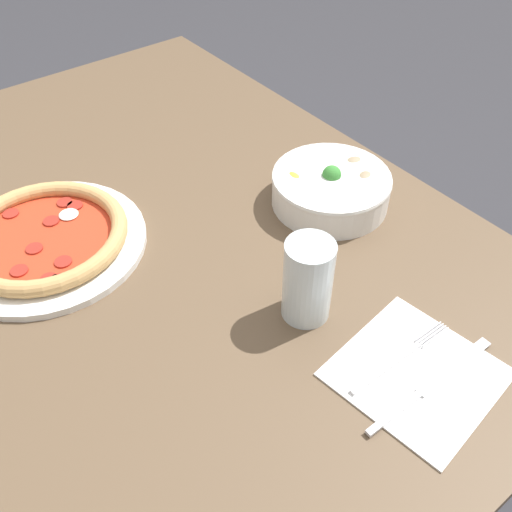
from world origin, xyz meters
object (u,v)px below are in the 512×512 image
(pizza, at_px, (45,238))
(glass, at_px, (308,281))
(bowl, at_px, (331,187))
(knife, at_px, (426,388))
(fork, at_px, (399,358))

(pizza, relative_size, glass, 2.49)
(bowl, distance_m, glass, 0.26)
(bowl, height_order, knife, bowl)
(pizza, height_order, glass, glass)
(fork, relative_size, knife, 0.79)
(knife, xyz_separation_m, glass, (-0.19, -0.03, 0.06))
(pizza, relative_size, fork, 1.78)
(pizza, xyz_separation_m, glass, (0.35, 0.23, 0.05))
(pizza, height_order, bowl, bowl)
(bowl, xyz_separation_m, fork, (0.30, -0.16, -0.03))
(pizza, distance_m, bowl, 0.47)
(fork, bearing_deg, knife, -98.24)
(knife, height_order, glass, glass)
(pizza, xyz_separation_m, fork, (0.49, 0.27, -0.01))
(bowl, xyz_separation_m, knife, (0.35, -0.17, -0.03))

